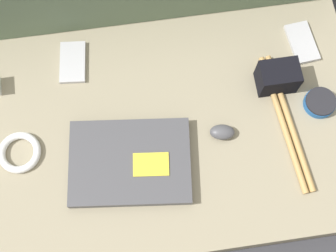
# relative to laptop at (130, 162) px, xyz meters

# --- Properties ---
(ground_plane) EXTENTS (8.00, 8.00, 0.00)m
(ground_plane) POSITION_rel_laptop_xyz_m (0.11, 0.08, -0.17)
(ground_plane) COLOR #38383D
(couch_seat) EXTENTS (1.05, 0.65, 0.16)m
(couch_seat) POSITION_rel_laptop_xyz_m (0.11, 0.08, -0.09)
(couch_seat) COLOR gray
(couch_seat) RESTS_ON ground_plane
(laptop) EXTENTS (0.33, 0.25, 0.03)m
(laptop) POSITION_rel_laptop_xyz_m (0.00, 0.00, 0.00)
(laptop) COLOR #47474C
(laptop) RESTS_ON couch_seat
(computer_mouse) EXTENTS (0.07, 0.05, 0.03)m
(computer_mouse) POSITION_rel_laptop_xyz_m (0.25, 0.05, 0.00)
(computer_mouse) COLOR #4C4C51
(computer_mouse) RESTS_ON couch_seat
(speaker_puck) EXTENTS (0.08, 0.08, 0.03)m
(speaker_puck) POSITION_rel_laptop_xyz_m (0.52, 0.09, -0.00)
(speaker_puck) COLOR #1E569E
(speaker_puck) RESTS_ON couch_seat
(phone_silver) EXTENTS (0.08, 0.13, 0.01)m
(phone_silver) POSITION_rel_laptop_xyz_m (-0.12, 0.31, -0.01)
(phone_silver) COLOR #B7B7BC
(phone_silver) RESTS_ON couch_seat
(phone_black) EXTENTS (0.08, 0.13, 0.01)m
(phone_black) POSITION_rel_laptop_xyz_m (0.52, 0.28, -0.01)
(phone_black) COLOR #B7B7BC
(phone_black) RESTS_ON couch_seat
(camera_pouch) EXTENTS (0.10, 0.07, 0.08)m
(camera_pouch) POSITION_rel_laptop_xyz_m (0.42, 0.17, 0.03)
(camera_pouch) COLOR black
(camera_pouch) RESTS_ON couch_seat
(cable_coil) EXTENTS (0.11, 0.11, 0.02)m
(cable_coil) POSITION_rel_laptop_xyz_m (-0.28, 0.07, -0.01)
(cable_coil) COLOR white
(cable_coil) RESTS_ON couch_seat
(drumstick_pair) EXTENTS (0.07, 0.39, 0.02)m
(drumstick_pair) POSITION_rel_laptop_xyz_m (0.42, 0.05, -0.01)
(drumstick_pair) COLOR tan
(drumstick_pair) RESTS_ON couch_seat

